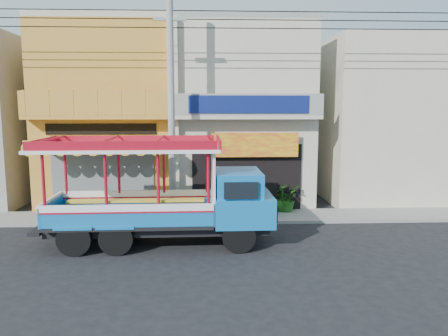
# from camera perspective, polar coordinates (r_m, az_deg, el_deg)

# --- Properties ---
(ground) EXTENTS (90.00, 90.00, 0.00)m
(ground) POSITION_cam_1_polar(r_m,az_deg,el_deg) (13.87, -3.45, -10.77)
(ground) COLOR black
(ground) RESTS_ON ground
(sidewalk) EXTENTS (30.00, 2.00, 0.12)m
(sidewalk) POSITION_cam_1_polar(r_m,az_deg,el_deg) (17.69, -3.24, -6.40)
(sidewalk) COLOR slate
(sidewalk) RESTS_ON ground
(shophouse_left) EXTENTS (6.00, 7.50, 8.24)m
(shophouse_left) POSITION_cam_1_polar(r_m,az_deg,el_deg) (21.51, -13.98, 6.85)
(shophouse_left) COLOR #C0892A
(shophouse_left) RESTS_ON ground
(shophouse_right) EXTENTS (6.00, 6.75, 8.24)m
(shophouse_right) POSITION_cam_1_polar(r_m,az_deg,el_deg) (21.16, 2.28, 7.06)
(shophouse_right) COLOR #BEAF9C
(shophouse_right) RESTS_ON ground
(party_pilaster) EXTENTS (0.35, 0.30, 8.00)m
(party_pilaster) POSITION_cam_1_polar(r_m,az_deg,el_deg) (18.02, -6.51, 6.50)
(party_pilaster) COLOR #BEAF9C
(party_pilaster) RESTS_ON ground
(filler_building_right) EXTENTS (6.00, 6.00, 7.60)m
(filler_building_right) POSITION_cam_1_polar(r_m,az_deg,el_deg) (22.87, 20.12, 5.89)
(filler_building_right) COLOR #BEAF9C
(filler_building_right) RESTS_ON ground
(utility_pole) EXTENTS (28.00, 0.26, 9.00)m
(utility_pole) POSITION_cam_1_polar(r_m,az_deg,el_deg) (16.47, -6.42, 9.96)
(utility_pole) COLOR gray
(utility_pole) RESTS_ON ground
(songthaew_truck) EXTENTS (7.49, 2.63, 3.48)m
(songthaew_truck) POSITION_cam_1_polar(r_m,az_deg,el_deg) (14.21, -6.38, -3.34)
(songthaew_truck) COLOR black
(songthaew_truck) RESTS_ON ground
(green_sign) EXTENTS (0.61, 0.38, 0.94)m
(green_sign) POSITION_cam_1_polar(r_m,az_deg,el_deg) (18.19, -19.08, -4.97)
(green_sign) COLOR black
(green_sign) RESTS_ON sidewalk
(potted_plant_a) EXTENTS (1.22, 1.25, 1.06)m
(potted_plant_a) POSITION_cam_1_polar(r_m,az_deg,el_deg) (18.44, 8.23, -4.00)
(potted_plant_a) COLOR #1F5017
(potted_plant_a) RESTS_ON sidewalk
(potted_plant_c) EXTENTS (0.82, 0.82, 1.14)m
(potted_plant_c) POSITION_cam_1_polar(r_m,az_deg,el_deg) (18.45, 7.60, -3.85)
(potted_plant_c) COLOR #1F5017
(potted_plant_c) RESTS_ON sidewalk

